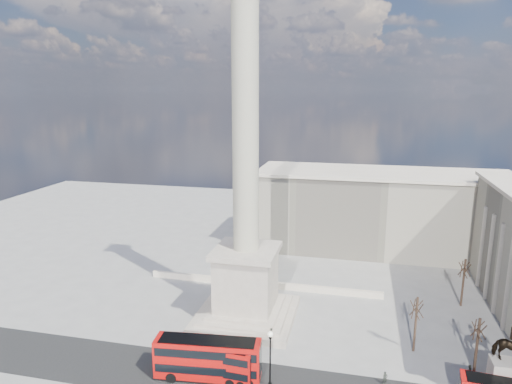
{
  "coord_description": "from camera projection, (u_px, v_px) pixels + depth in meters",
  "views": [
    {
      "loc": [
        15.22,
        -54.56,
        32.88
      ],
      "look_at": [
        1.76,
        3.66,
        19.41
      ],
      "focal_mm": 32.0,
      "sensor_mm": 36.0,
      "label": 1
    }
  ],
  "objects": [
    {
      "name": "bare_tree_far",
      "position": [
        465.0,
        267.0,
        69.55
      ],
      "size": [
        1.98,
        1.98,
        8.07
      ],
      "rotation": [
        0.0,
        0.0,
        -0.36
      ],
      "color": "#332319",
      "rests_on": "ground"
    },
    {
      "name": "building_northeast",
      "position": [
        381.0,
        211.0,
        94.22
      ],
      "size": [
        51.0,
        17.0,
        16.6
      ],
      "color": "#BFB69D",
      "rests_on": "ground"
    },
    {
      "name": "pedestrian_standing",
      "position": [
        469.0,
        371.0,
        53.19
      ],
      "size": [
        0.96,
        0.9,
        1.57
      ],
      "primitive_type": "imported",
      "rotation": [
        0.0,
        0.0,
        3.68
      ],
      "color": "#242822",
      "rests_on": "ground"
    },
    {
      "name": "pedestrian_crossing",
      "position": [
        271.0,
        334.0,
        60.88
      ],
      "size": [
        0.59,
        1.13,
        1.85
      ],
      "primitive_type": "imported",
      "rotation": [
        0.0,
        0.0,
        1.71
      ],
      "color": "#242822",
      "rests_on": "ground"
    },
    {
      "name": "red_bus_b",
      "position": [
        208.0,
        358.0,
        52.53
      ],
      "size": [
        12.46,
        4.02,
        4.96
      ],
      "rotation": [
        0.0,
        0.0,
        0.1
      ],
      "color": "#B70C09",
      "rests_on": "ground"
    },
    {
      "name": "red_bus_a",
      "position": [
        209.0,
        360.0,
        52.76
      ],
      "size": [
        10.79,
        3.06,
        4.33
      ],
      "rotation": [
        0.0,
        0.0,
        -0.06
      ],
      "color": "#B70C09",
      "rests_on": "ground"
    },
    {
      "name": "victorian_lamp",
      "position": [
        270.0,
        355.0,
        50.59
      ],
      "size": [
        0.59,
        0.59,
        6.92
      ],
      "rotation": [
        0.0,
        0.0,
        0.26
      ],
      "color": "black",
      "rests_on": "ground"
    },
    {
      "name": "nelsons_column",
      "position": [
        246.0,
        234.0,
        64.34
      ],
      "size": [
        14.0,
        14.0,
        49.85
      ],
      "color": "#B9AB9A",
      "rests_on": "ground"
    },
    {
      "name": "bare_tree_mid",
      "position": [
        479.0,
        328.0,
        52.97
      ],
      "size": [
        1.94,
        1.94,
        7.36
      ],
      "rotation": [
        0.0,
        0.0,
        0.09
      ],
      "color": "#332319",
      "rests_on": "ground"
    },
    {
      "name": "ground",
      "position": [
        237.0,
        335.0,
        62.43
      ],
      "size": [
        180.0,
        180.0,
        0.0
      ],
      "primitive_type": "plane",
      "color": "gray",
      "rests_on": "ground"
    },
    {
      "name": "pedestrian_walking",
      "position": [
        385.0,
        378.0,
        51.86
      ],
      "size": [
        0.68,
        0.58,
        1.58
      ],
      "primitive_type": "imported",
      "rotation": [
        0.0,
        0.0,
        0.42
      ],
      "color": "#242822",
      "rests_on": "ground"
    },
    {
      "name": "equestrian_statue",
      "position": [
        508.0,
        376.0,
        48.3
      ],
      "size": [
        4.44,
        3.33,
        9.14
      ],
      "color": "beige",
      "rests_on": "ground"
    },
    {
      "name": "bare_tree_near",
      "position": [
        417.0,
        307.0,
        57.31
      ],
      "size": [
        1.79,
        1.79,
        7.84
      ],
      "rotation": [
        0.0,
        0.0,
        0.12
      ],
      "color": "#332319",
      "rests_on": "ground"
    },
    {
      "name": "balustrade_wall",
      "position": [
        262.0,
        284.0,
        77.52
      ],
      "size": [
        40.0,
        0.6,
        1.1
      ],
      "primitive_type": "cube",
      "color": "beige",
      "rests_on": "ground"
    }
  ]
}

